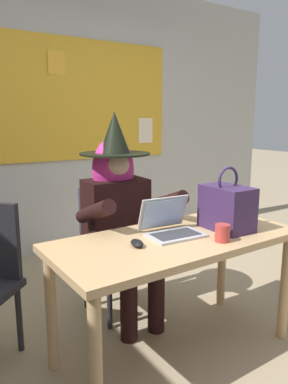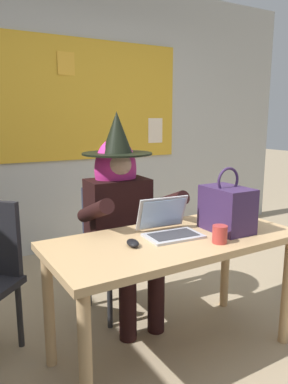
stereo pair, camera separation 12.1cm
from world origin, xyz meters
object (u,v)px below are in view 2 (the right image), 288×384
Objects in this scene: person_costumed at (121,206)px; laptop at (169,227)px; computer_mouse at (133,243)px; chair_at_desk at (114,241)px; handbag at (227,208)px; coffee_mug at (220,234)px; desk_main at (174,253)px.

person_costumed reaches higher than laptop.
chair_at_desk is at bearing 83.87° from computer_mouse.
chair_at_desk is 2.35× the size of handbag.
handbag reaches higher than coffee_mug.
desk_main is 3.81× the size of handbag.
coffee_mug reaches higher than computer_mouse.
computer_mouse is (-0.27, -0.07, -0.03)m from laptop.
computer_mouse is at bearing -19.93° from chair_at_desk.
chair_at_desk reaches higher than computer_mouse.
person_costumed reaches higher than chair_at_desk.
handbag is (0.39, -0.73, 0.36)m from chair_at_desk.
laptop reaches higher than chair_at_desk.
computer_mouse is (-0.22, -0.70, 0.24)m from chair_at_desk.
handbag is (0.61, -0.03, 0.12)m from computer_mouse.
handbag is 3.98× the size of coffee_mug.
chair_at_desk is 0.63× the size of person_costumed.
coffee_mug is at bearing 18.04° from person_costumed.
desk_main is 0.41m from handbag.
chair_at_desk reaches higher than desk_main.
laptop is at bearing 93.40° from desk_main.
laptop is 0.28m from computer_mouse.
handbag is at bearing -7.64° from desk_main.
desk_main is at bearing 172.36° from handbag.
laptop is at bearing 163.46° from handbag.
chair_at_desk is 8.56× the size of computer_mouse.
person_costumed is (-0.06, 0.57, 0.16)m from desk_main.
chair_at_desk is 0.95m from coffee_mug.
handbag is at bearing 25.27° from chair_at_desk.
computer_mouse is at bearing -17.84° from person_costumed.
desk_main is at bearing 8.25° from person_costumed.
laptop reaches higher than coffee_mug.
desk_main is 0.59m from person_costumed.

